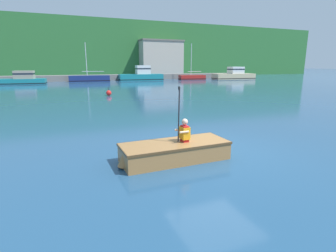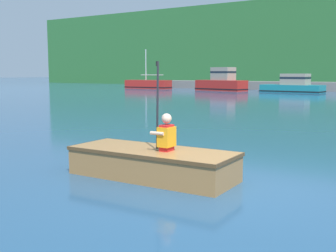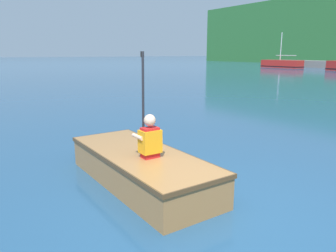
% 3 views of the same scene
% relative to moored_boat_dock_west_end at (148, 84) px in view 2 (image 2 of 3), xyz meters
% --- Properties ---
extents(ground_plane, '(300.00, 300.00, 0.00)m').
position_rel_moored_boat_dock_west_end_xyz_m(ground_plane, '(26.11, -34.35, -0.48)').
color(ground_plane, navy).
extents(waterfront_warehouse_left, '(10.32, 11.34, 10.31)m').
position_rel_moored_boat_dock_west_end_xyz_m(waterfront_warehouse_left, '(3.14, 20.96, 4.69)').
color(waterfront_warehouse_left, '#B2A899').
rests_on(waterfront_warehouse_left, ground).
extents(moored_boat_dock_west_end, '(5.71, 1.73, 4.56)m').
position_rel_moored_boat_dock_west_end_xyz_m(moored_boat_dock_west_end, '(0.00, 0.00, 0.00)').
color(moored_boat_dock_west_end, red).
rests_on(moored_boat_dock_west_end, ground).
extents(moored_boat_dock_west_inner, '(5.89, 2.52, 1.75)m').
position_rel_moored_boat_dock_west_end_xyz_m(moored_boat_dock_west_inner, '(17.24, -0.79, 0.16)').
color(moored_boat_dock_west_inner, '#197A84').
rests_on(moored_boat_dock_west_inner, ground).
extents(moored_boat_outer_slip_west, '(5.83, 3.05, 2.40)m').
position_rel_moored_boat_dock_west_end_xyz_m(moored_boat_outer_slip_west, '(9.79, -0.65, 0.40)').
color(moored_boat_outer_slip_west, red).
rests_on(moored_boat_outer_slip_west, ground).
extents(rowboat_foreground, '(3.05, 1.18, 0.50)m').
position_rel_moored_boat_dock_west_end_xyz_m(rowboat_foreground, '(24.59, -34.57, -0.20)').
color(rowboat_foreground, '#A3703D').
rests_on(rowboat_foreground, ground).
extents(person_paddler, '(0.33, 0.36, 1.50)m').
position_rel_moored_boat_dock_west_end_xyz_m(person_paddler, '(24.92, -34.57, 0.32)').
color(person_paddler, red).
rests_on(person_paddler, rowboat_foreground).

